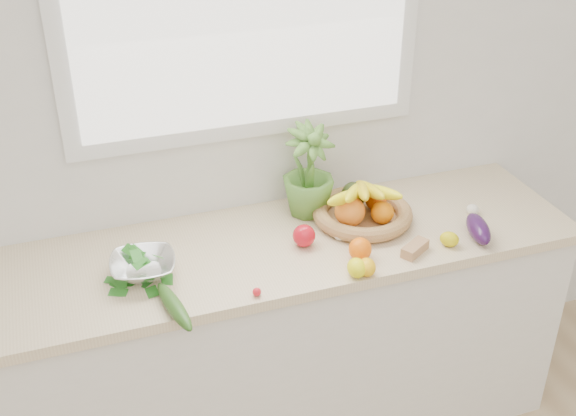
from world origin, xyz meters
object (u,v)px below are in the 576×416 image
object	(u,v)px
colander_with_spinach	(143,262)
eggplant	(478,229)
apple	(304,236)
cucumber	(174,306)
potted_herb	(308,171)
fruit_basket	(362,208)

from	to	relation	value
colander_with_spinach	eggplant	bearing A→B (deg)	-7.22
apple	cucumber	bearing A→B (deg)	-155.93
potted_herb	colander_with_spinach	world-z (taller)	potted_herb
apple	fruit_basket	size ratio (longest dim) A/B	0.17
eggplant	colander_with_spinach	world-z (taller)	colander_with_spinach
apple	colander_with_spinach	bearing A→B (deg)	-179.33
cucumber	colander_with_spinach	distance (m)	0.23
colander_with_spinach	apple	bearing A→B (deg)	0.67
potted_herb	colander_with_spinach	size ratio (longest dim) A/B	1.46
colander_with_spinach	potted_herb	bearing A→B (deg)	18.35
cucumber	fruit_basket	xyz separation A→B (m)	(0.77, 0.32, 0.03)
potted_herb	fruit_basket	world-z (taller)	potted_herb
apple	eggplant	xyz separation A→B (m)	(0.61, -0.16, -0.00)
eggplant	apple	bearing A→B (deg)	165.67
fruit_basket	colander_with_spinach	distance (m)	0.84
cucumber	fruit_basket	bearing A→B (deg)	22.34
cucumber	eggplant	bearing A→B (deg)	3.67
eggplant	potted_herb	xyz separation A→B (m)	(-0.52, 0.37, 0.14)
eggplant	potted_herb	size ratio (longest dim) A/B	0.53
apple	eggplant	world-z (taller)	apple
cucumber	fruit_basket	distance (m)	0.84
potted_herb	colander_with_spinach	distance (m)	0.71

